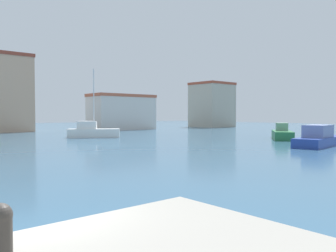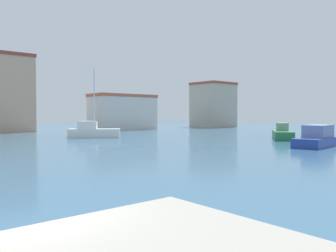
{
  "view_description": "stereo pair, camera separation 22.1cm",
  "coord_description": "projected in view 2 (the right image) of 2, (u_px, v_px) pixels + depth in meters",
  "views": [
    {
      "loc": [
        -1.56,
        -5.75,
        2.66
      ],
      "look_at": [
        20.36,
        19.74,
        1.52
      ],
      "focal_mm": 37.24,
      "sensor_mm": 36.0,
      "label": 1
    },
    {
      "loc": [
        -1.4,
        -5.89,
        2.66
      ],
      "look_at": [
        20.36,
        19.74,
        1.52
      ],
      "focal_mm": 37.24,
      "sensor_mm": 36.0,
      "label": 2
    }
  ],
  "objects": [
    {
      "name": "motorboat_blue_distant_east",
      "position": [
        320.0,
        138.0,
        29.16
      ],
      "size": [
        8.08,
        3.21,
        1.77
      ],
      "color": "#233D93",
      "rests_on": "water"
    },
    {
      "name": "water",
      "position": [
        119.0,
        145.0,
        30.42
      ],
      "size": [
        160.0,
        160.0,
        0.0
      ],
      "primitive_type": "plane",
      "color": "#38607F",
      "rests_on": "ground"
    },
    {
      "name": "warehouse_block",
      "position": [
        123.0,
        112.0,
        60.06
      ],
      "size": [
        11.28,
        5.34,
        6.06
      ],
      "color": "beige",
      "rests_on": "ground"
    },
    {
      "name": "motorboat_green_center_channel",
      "position": [
        283.0,
        134.0,
        36.97
      ],
      "size": [
        5.74,
        4.88,
        1.73
      ],
      "color": "#28703D",
      "rests_on": "water"
    },
    {
      "name": "yacht_club",
      "position": [
        213.0,
        105.0,
        73.03
      ],
      "size": [
        7.51,
        7.03,
        9.26
      ],
      "color": "#B2A893",
      "rests_on": "ground"
    },
    {
      "name": "sailboat_white_mid_harbor",
      "position": [
        93.0,
        132.0,
        39.71
      ],
      "size": [
        5.84,
        4.82,
        7.82
      ],
      "color": "white",
      "rests_on": "water"
    }
  ]
}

